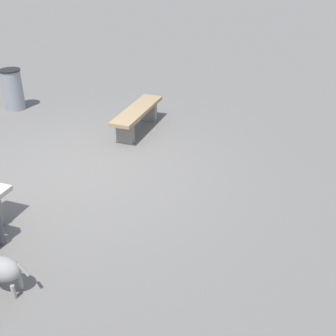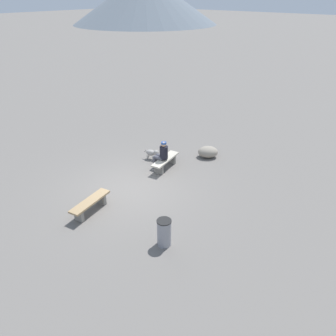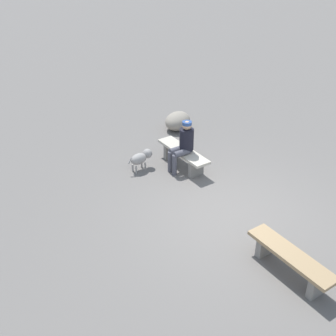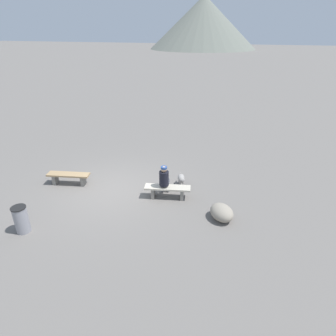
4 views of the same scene
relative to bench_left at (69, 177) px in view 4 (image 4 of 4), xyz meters
name	(u,v)px [view 4 (image 4 of 4)]	position (x,y,z in m)	size (l,w,h in m)	color
ground	(114,191)	(1.83, 0.06, -0.35)	(210.00, 210.00, 0.06)	slate
bench_left	(69,177)	(0.00, 0.00, 0.00)	(1.65, 0.68, 0.44)	gray
bench_right	(168,190)	(3.90, 0.11, -0.01)	(1.65, 0.69, 0.44)	gray
seated_person	(164,179)	(3.77, 0.18, 0.38)	(0.40, 0.62, 1.22)	black
dog	(181,178)	(4.16, 1.08, -0.01)	(0.38, 0.66, 0.47)	gray
trash_bin	(21,219)	(0.35, -2.88, 0.10)	(0.42, 0.42, 0.84)	gray
boulder	(222,212)	(5.89, -0.63, -0.07)	(0.66, 0.87, 0.49)	gray
distant_peak_1	(203,23)	(-8.89, 77.90, 6.23)	(29.04, 29.04, 13.11)	slate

